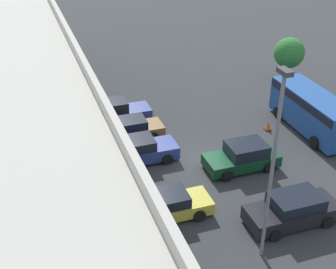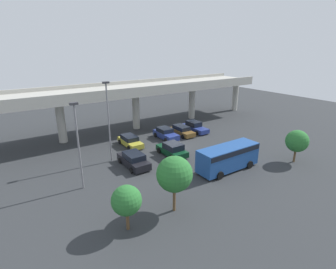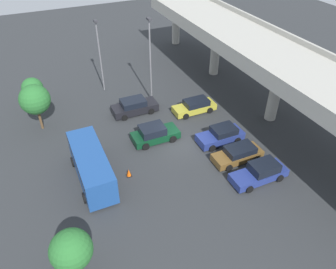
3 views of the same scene
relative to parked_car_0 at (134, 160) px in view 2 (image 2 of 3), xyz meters
The scene contains 15 objects.
ground_plane 7.10m from the parked_car_0, 15.97° to the left, with size 97.83×97.83×0.00m, color #2D3033.
highway_overpass 15.06m from the parked_car_0, 61.28° to the left, with size 46.78×7.70×7.25m.
parked_car_0 is the anchor object (origin of this frame).
parked_car_1 6.37m from the parked_car_0, 67.35° to the left, with size 2.00×4.57×1.39m.
parked_car_2 5.30m from the parked_car_0, ahead, with size 2.20×4.39×1.60m.
parked_car_3 9.83m from the parked_car_0, 35.23° to the left, with size 2.09×4.37×1.53m.
parked_car_4 12.27m from the parked_car_0, 27.30° to the left, with size 1.98×4.44×1.39m.
parked_car_5 14.85m from the parked_car_0, 23.47° to the left, with size 2.00×4.78×1.56m.
shuttle_bus 10.31m from the parked_car_0, 38.72° to the right, with size 7.23×2.61×2.65m.
lamp_post_near_aisle 5.46m from the parked_car_0, 121.38° to the left, with size 0.70×0.35×9.17m.
lamp_post_mid_lot 7.52m from the parked_car_0, 165.13° to the right, with size 0.70×0.35×8.19m.
tree_front_left 10.79m from the parked_car_0, 119.19° to the right, with size 2.20×2.20×3.52m.
tree_front_centre 9.71m from the parked_car_0, 96.54° to the right, with size 2.87×2.87×4.73m.
tree_front_far_right 18.51m from the parked_car_0, 30.44° to the right, with size 2.51×2.51×3.80m.
traffic_cone 9.64m from the parked_car_0, 22.43° to the right, with size 0.44×0.44×0.70m.
Camera 2 is at (-18.47, -26.11, 12.75)m, focal length 28.00 mm.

